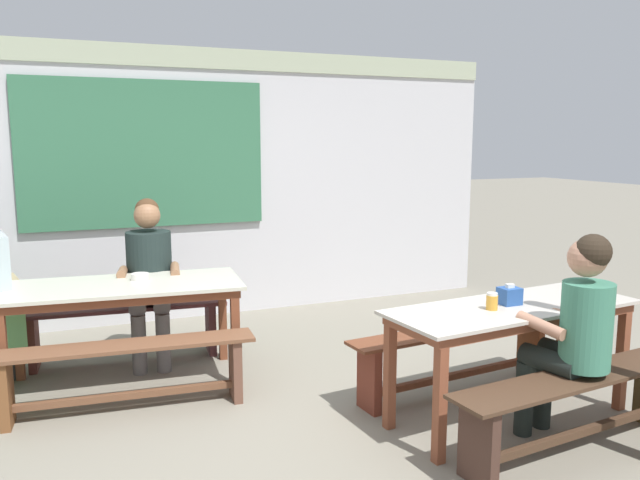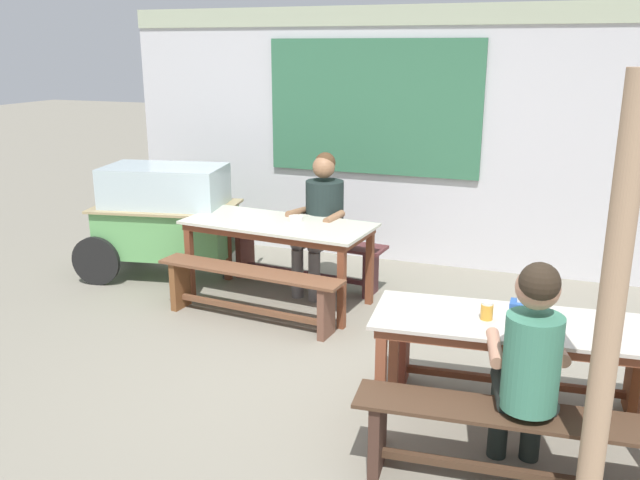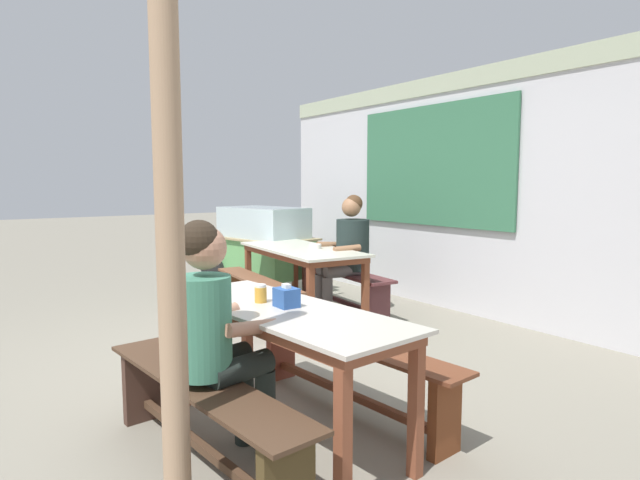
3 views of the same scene
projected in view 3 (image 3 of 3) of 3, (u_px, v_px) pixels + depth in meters
The scene contains 15 objects.
ground_plane at pixel (235, 360), 4.31m from camera, with size 40.00×40.00×0.00m, color gray.
backdrop_wall at pixel (467, 187), 5.81m from camera, with size 6.56×0.23×2.66m.
dining_table_far at pixel (301, 255), 5.64m from camera, with size 1.74×0.89×0.75m.
dining_table_near at pixel (283, 322), 2.95m from camera, with size 1.72×0.76×0.75m.
bench_far_back at pixel (342, 283), 5.93m from camera, with size 1.64×0.47×0.46m.
bench_far_front at pixel (257, 294), 5.42m from camera, with size 1.70×0.42×0.46m.
bench_near_back at pixel (349, 365), 3.32m from camera, with size 1.72×0.41×0.46m.
bench_near_front at pixel (201, 411), 2.65m from camera, with size 1.70×0.45×0.46m.
food_cart at pixel (263, 243), 6.91m from camera, with size 1.79×1.10×1.13m.
person_center_facing at pixel (348, 247), 5.68m from camera, with size 0.51×0.60×1.32m.
person_near_front at pixel (215, 326), 2.63m from camera, with size 0.45×0.53×1.27m.
tissue_box at pixel (286, 297), 2.95m from camera, with size 0.13×0.11×0.13m.
condiment_jar at pixel (261, 294), 3.07m from camera, with size 0.07×0.07×0.11m.
soup_bowl at pixel (315, 246), 5.57m from camera, with size 0.13×0.13×0.05m, color silver.
wooden_support_post at pixel (171, 271), 2.14m from camera, with size 0.12×0.12×2.18m, color tan.
Camera 3 is at (3.81, -1.84, 1.45)m, focal length 29.54 mm.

